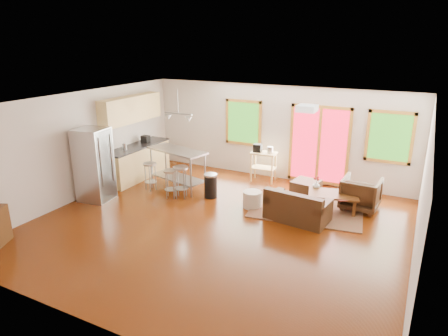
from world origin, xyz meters
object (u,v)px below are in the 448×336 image
at_px(rug, 307,208).
at_px(ottoman, 306,189).
at_px(kitchen_cart, 263,156).
at_px(loveseat, 297,208).
at_px(coffee_table, 333,196).
at_px(island, 177,162).
at_px(refrigerator, 94,165).
at_px(armchair, 361,192).

distance_m(rug, ottoman, 0.78).
height_order(ottoman, kitchen_cart, kitchen_cart).
bearing_deg(loveseat, coffee_table, 62.41).
relative_size(island, kitchen_cart, 1.67).
bearing_deg(loveseat, ottoman, 105.08).
xyz_separation_m(loveseat, refrigerator, (-4.75, -1.06, 0.61)).
xyz_separation_m(ottoman, refrigerator, (-4.53, -2.51, 0.68)).
distance_m(rug, island, 3.52).
height_order(loveseat, island, island).
bearing_deg(refrigerator, ottoman, 20.63).
bearing_deg(island, coffee_table, 4.69).
bearing_deg(coffee_table, refrigerator, -160.30).
bearing_deg(coffee_table, rug, -168.74).
bearing_deg(coffee_table, kitchen_cart, 152.19).
bearing_deg(armchair, ottoman, -4.39).
bearing_deg(loveseat, kitchen_cart, 135.32).
bearing_deg(refrigerator, coffee_table, 11.36).
relative_size(ottoman, refrigerator, 0.35).
relative_size(loveseat, kitchen_cart, 1.33).
relative_size(rug, refrigerator, 1.40).
xyz_separation_m(armchair, ottoman, (-1.33, 0.19, -0.21)).
bearing_deg(island, refrigerator, -130.15).
height_order(rug, armchair, armchair).
bearing_deg(loveseat, refrigerator, -160.89).
height_order(armchair, kitchen_cart, kitchen_cart).
relative_size(coffee_table, ottoman, 1.97).
height_order(loveseat, ottoman, loveseat).
relative_size(coffee_table, armchair, 1.45).
bearing_deg(island, loveseat, -8.71).
distance_m(loveseat, kitchen_cart, 2.61).
height_order(armchair, ottoman, armchair).
bearing_deg(loveseat, armchair, 55.12).
height_order(refrigerator, island, refrigerator).
relative_size(rug, loveseat, 1.78).
distance_m(armchair, kitchen_cart, 2.84).
bearing_deg(refrigerator, rug, 12.28).
distance_m(loveseat, coffee_table, 1.03).
height_order(rug, coffee_table, coffee_table).
bearing_deg(ottoman, island, -163.81).
distance_m(rug, armchair, 1.27).
bearing_deg(kitchen_cart, loveseat, -51.25).
xyz_separation_m(rug, kitchen_cart, (-1.64, 1.26, 0.70)).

